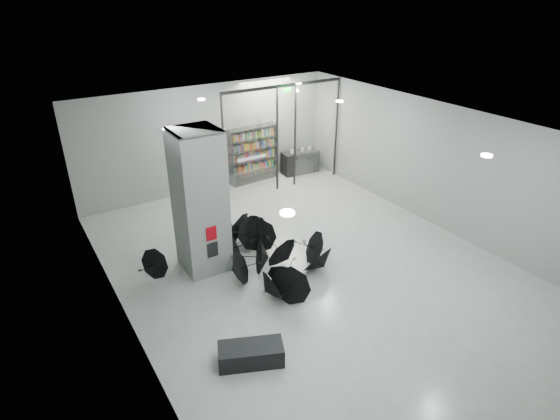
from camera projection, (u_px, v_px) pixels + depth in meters
room at (322, 178)px, 11.33m from camera, size 14.00×14.02×4.01m
column at (200, 202)px, 12.02m from camera, size 1.20×1.20×4.00m
fire_cabinet at (211, 233)px, 11.84m from camera, size 0.28×0.04×0.38m
info_panel at (213, 250)px, 12.07m from camera, size 0.30×0.03×0.42m
exit_sign at (287, 90)px, 16.04m from camera, size 0.30×0.06×0.15m
glass_partition at (284, 134)px, 16.92m from camera, size 5.06×0.08×4.00m
bench at (251, 354)px, 9.53m from camera, size 1.49×1.08×0.44m
bookshelf at (253, 154)px, 18.04m from camera, size 2.06×0.52×2.24m
shop_counter at (300, 162)px, 19.10m from camera, size 1.60×0.75×0.93m
umbrella_cluster at (257, 255)px, 12.83m from camera, size 5.33×4.96×1.30m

